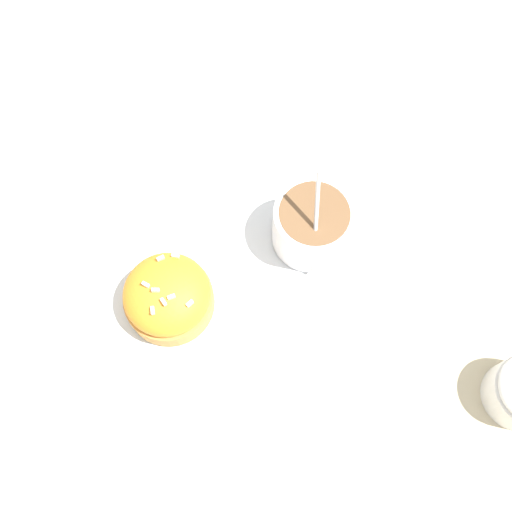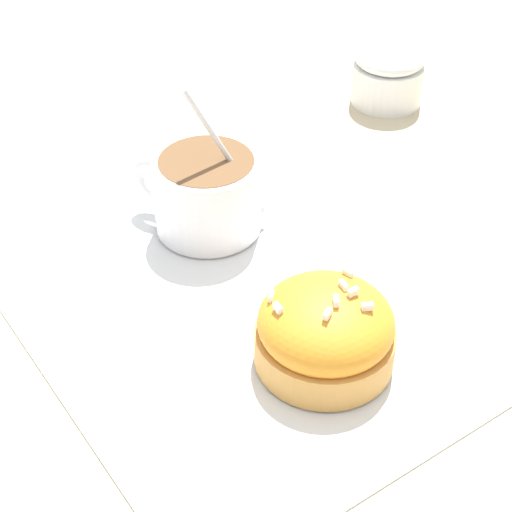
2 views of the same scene
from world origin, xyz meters
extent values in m
plane|color=#C6B793|center=(0.00, 0.00, 0.00)|extent=(3.00, 3.00, 0.00)
cube|color=white|center=(0.00, 0.00, 0.00)|extent=(0.36, 0.33, 0.00)
cylinder|color=white|center=(0.08, -0.01, 0.03)|extent=(0.08, 0.08, 0.06)
cylinder|color=brown|center=(0.08, -0.01, 0.06)|extent=(0.07, 0.07, 0.01)
torus|color=white|center=(0.12, 0.01, 0.03)|extent=(0.04, 0.02, 0.04)
ellipsoid|color=silver|center=(0.09, 0.00, 0.01)|extent=(0.03, 0.03, 0.01)
cylinder|color=silver|center=(0.07, -0.02, 0.06)|extent=(0.03, 0.05, 0.10)
cylinder|color=#D19347|center=(-0.08, 0.01, 0.01)|extent=(0.09, 0.09, 0.02)
ellipsoid|color=orange|center=(-0.08, 0.01, 0.03)|extent=(0.08, 0.08, 0.04)
cube|color=white|center=(-0.08, 0.01, 0.06)|extent=(0.01, 0.01, 0.00)
cube|color=white|center=(-0.05, 0.03, 0.05)|extent=(0.01, 0.01, 0.00)
cube|color=white|center=(-0.09, 0.00, 0.06)|extent=(0.00, 0.01, 0.00)
cube|color=white|center=(-0.09, 0.02, 0.06)|extent=(0.01, 0.01, 0.00)
cube|color=white|center=(-0.07, -0.01, 0.05)|extent=(0.01, 0.00, 0.00)
cube|color=white|center=(-0.10, 0.00, 0.05)|extent=(0.01, 0.01, 0.00)
cube|color=white|center=(-0.06, 0.04, 0.05)|extent=(0.01, 0.00, 0.00)
cube|color=white|center=(-0.08, 0.00, 0.06)|extent=(0.01, 0.00, 0.00)
camera|label=1|loc=(-0.11, -0.18, 0.57)|focal=42.00mm
camera|label=2|loc=(-0.34, 0.27, 0.39)|focal=60.00mm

